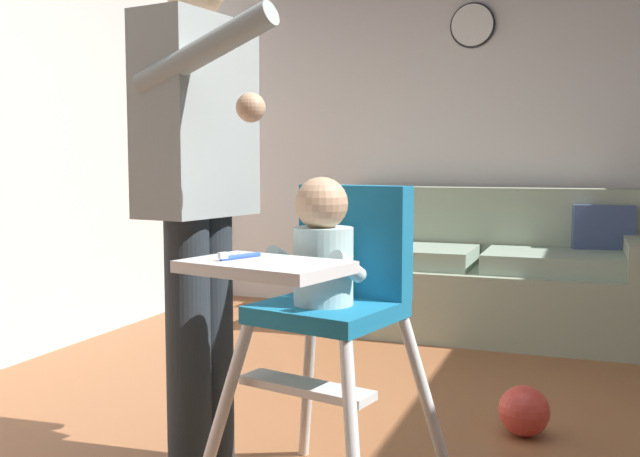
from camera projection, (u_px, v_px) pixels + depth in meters
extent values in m
cube|color=silver|center=(502.00, 124.00, 4.70)|extent=(5.08, 0.06, 2.54)
cube|color=gray|center=(480.00, 299.00, 4.27)|extent=(1.95, 0.84, 0.40)
cube|color=gray|center=(489.00, 224.00, 4.54)|extent=(1.95, 0.22, 0.46)
cube|color=gray|center=(341.00, 244.00, 4.55)|extent=(0.20, 0.84, 0.20)
cube|color=gray|center=(410.00, 255.00, 4.34)|extent=(0.76, 0.60, 0.11)
cube|color=gray|center=(554.00, 262.00, 4.05)|extent=(0.76, 0.60, 0.11)
cube|color=#3D4C75|center=(603.00, 234.00, 4.18)|extent=(0.35, 0.15, 0.34)
cylinder|color=white|center=(220.00, 422.00, 2.02)|extent=(0.19, 0.14, 0.57)
cylinder|color=white|center=(308.00, 383.00, 2.38)|extent=(0.14, 0.19, 0.57)
cylinder|color=white|center=(428.00, 408.00, 2.14)|extent=(0.19, 0.14, 0.57)
cube|color=teal|center=(327.00, 312.00, 2.05)|extent=(0.43, 0.43, 0.05)
cube|color=teal|center=(354.00, 240.00, 2.16)|extent=(0.37, 0.15, 0.33)
cube|color=white|center=(265.00, 267.00, 1.79)|extent=(0.45, 0.34, 0.03)
cube|color=white|center=(306.00, 387.00, 1.98)|extent=(0.41, 0.19, 0.02)
cylinder|color=silver|center=(323.00, 266.00, 2.02)|extent=(0.20, 0.20, 0.22)
sphere|color=tan|center=(321.00, 204.00, 2.00)|extent=(0.15, 0.15, 0.15)
cylinder|color=silver|center=(285.00, 261.00, 2.04)|extent=(0.08, 0.15, 0.10)
cylinder|color=silver|center=(348.00, 267.00, 1.93)|extent=(0.08, 0.15, 0.10)
cylinder|color=blue|center=(241.00, 256.00, 1.84)|extent=(0.06, 0.12, 0.01)
cube|color=white|center=(223.00, 255.00, 1.79)|extent=(0.02, 0.03, 0.02)
cylinder|color=#262D33|center=(189.00, 352.00, 2.24)|extent=(0.14, 0.14, 0.85)
cylinder|color=#262D33|center=(212.00, 343.00, 2.34)|extent=(0.14, 0.14, 0.85)
cube|color=#909997|center=(197.00, 118.00, 2.22)|extent=(0.26, 0.43, 0.61)
cylinder|color=#909997|center=(203.00, 51.00, 1.97)|extent=(0.48, 0.14, 0.23)
sphere|color=tan|center=(251.00, 108.00, 1.91)|extent=(0.08, 0.08, 0.08)
cylinder|color=#909997|center=(242.00, 122.00, 2.43)|extent=(0.07, 0.07, 0.55)
sphere|color=#D13D33|center=(524.00, 411.00, 2.65)|extent=(0.19, 0.19, 0.19)
cylinder|color=white|center=(472.00, 25.00, 4.66)|extent=(0.27, 0.03, 0.27)
cylinder|color=black|center=(473.00, 26.00, 4.67)|extent=(0.29, 0.02, 0.29)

